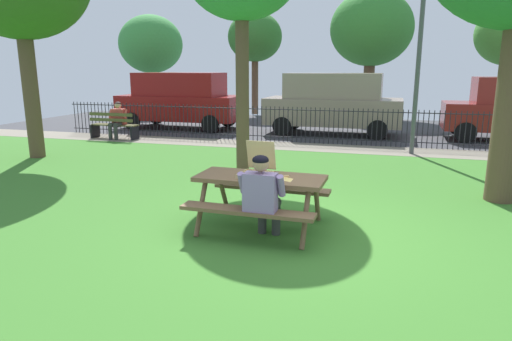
% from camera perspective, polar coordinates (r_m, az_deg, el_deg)
% --- Properties ---
extents(ground, '(28.00, 11.60, 0.02)m').
position_cam_1_polar(ground, '(8.10, 8.62, -3.47)').
color(ground, '#3B7629').
extents(cobblestone_walkway, '(28.00, 1.40, 0.01)m').
position_cam_1_polar(cobblestone_walkway, '(13.05, 11.55, 2.69)').
color(cobblestone_walkway, gray).
extents(street_asphalt, '(28.00, 7.48, 0.01)m').
position_cam_1_polar(street_asphalt, '(17.43, 12.74, 5.16)').
color(street_asphalt, '#38383D').
extents(picnic_table_foreground, '(1.85, 1.54, 0.79)m').
position_cam_1_polar(picnic_table_foreground, '(6.35, 0.56, -2.24)').
color(picnic_table_foreground, brown).
rests_on(picnic_table_foreground, ground).
extents(pizza_box_open, '(0.47, 0.53, 0.48)m').
position_cam_1_polar(pizza_box_open, '(6.32, 0.14, 0.16)').
color(pizza_box_open, tan).
rests_on(pizza_box_open, picnic_table_foreground).
extents(pizza_slice_on_table, '(0.26, 0.30, 0.02)m').
position_cam_1_polar(pizza_slice_on_table, '(6.16, 3.81, -1.01)').
color(pizza_slice_on_table, '#EDC766').
rests_on(pizza_slice_on_table, picnic_table_foreground).
extents(adult_at_table, '(0.62, 0.60, 1.19)m').
position_cam_1_polar(adult_at_table, '(5.82, 0.83, -3.04)').
color(adult_at_table, '#363636').
rests_on(adult_at_table, ground).
extents(iron_fence_streetside, '(19.32, 0.03, 1.09)m').
position_cam_1_polar(iron_fence_streetside, '(13.66, 11.90, 5.51)').
color(iron_fence_streetside, black).
rests_on(iron_fence_streetside, ground).
extents(park_bench_left, '(1.61, 0.52, 0.85)m').
position_cam_1_polar(park_bench_left, '(15.33, -17.63, 5.43)').
color(park_bench_left, brown).
rests_on(park_bench_left, ground).
extents(person_on_park_bench, '(0.62, 0.60, 1.19)m').
position_cam_1_polar(person_on_park_bench, '(15.25, -17.20, 6.34)').
color(person_on_park_bench, '#333333').
rests_on(person_on_park_bench, ground).
extents(lamp_post_walkway, '(0.28, 0.28, 4.19)m').
position_cam_1_polar(lamp_post_walkway, '(12.58, 20.01, 13.50)').
color(lamp_post_walkway, '#4C4C51').
rests_on(lamp_post_walkway, ground).
extents(parked_car_far_left, '(4.62, 1.98, 2.08)m').
position_cam_1_polar(parked_car_far_left, '(17.36, -9.59, 8.92)').
color(parked_car_far_left, maroon).
rests_on(parked_car_far_left, ground).
extents(parked_car_left, '(4.64, 2.03, 2.08)m').
position_cam_1_polar(parked_car_left, '(15.78, 9.76, 8.53)').
color(parked_car_left, gray).
rests_on(parked_car_left, ground).
extents(parked_car_center, '(3.94, 1.91, 1.98)m').
position_cam_1_polar(parked_car_center, '(16.14, 29.66, 6.83)').
color(parked_car_center, maroon).
rests_on(parked_car_center, ground).
extents(far_tree_left, '(3.26, 3.26, 4.92)m').
position_cam_1_polar(far_tree_left, '(24.69, -13.23, 15.31)').
color(far_tree_left, brown).
rests_on(far_tree_left, ground).
extents(far_tree_midleft, '(2.62, 2.62, 4.90)m').
position_cam_1_polar(far_tree_midleft, '(22.56, -0.14, 16.55)').
color(far_tree_midleft, brown).
rests_on(far_tree_midleft, ground).
extents(far_tree_center, '(3.69, 3.69, 5.64)m').
position_cam_1_polar(far_tree_center, '(21.71, 14.47, 17.00)').
color(far_tree_center, brown).
rests_on(far_tree_center, ground).
extents(far_tree_midright, '(2.87, 2.87, 4.92)m').
position_cam_1_polar(far_tree_midright, '(22.22, 29.70, 14.75)').
color(far_tree_midright, brown).
rests_on(far_tree_midright, ground).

